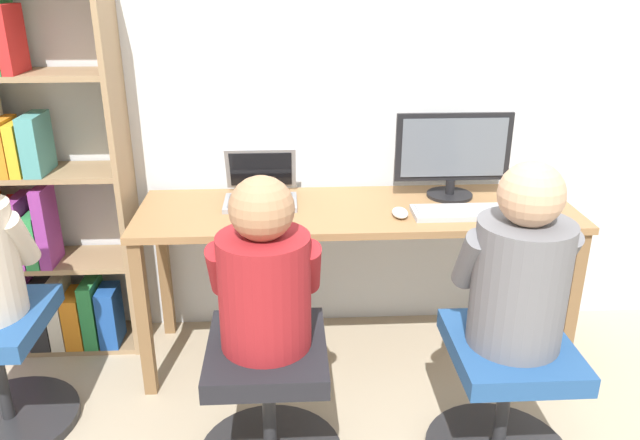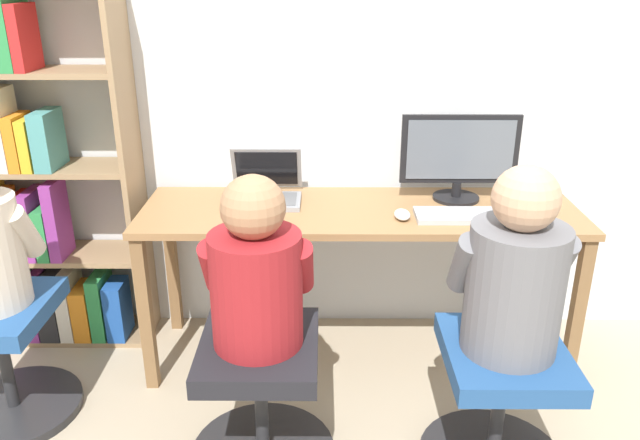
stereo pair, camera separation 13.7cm
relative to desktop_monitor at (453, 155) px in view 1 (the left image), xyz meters
The scene contains 12 objects.
ground_plane 1.09m from the desktop_monitor, 137.32° to the right, with size 14.00×14.00×0.00m, color tan.
wall_back 0.62m from the desktop_monitor, 152.16° to the left, with size 10.00×0.05×2.60m.
desk 0.52m from the desktop_monitor, 164.74° to the right, with size 1.85×0.56×0.73m.
desktop_monitor is the anchor object (origin of this frame).
laptop 0.85m from the desktop_monitor, behind, with size 0.31×0.29×0.22m.
keyboard 0.29m from the desktop_monitor, 88.42° to the right, with size 0.43×0.16×0.03m.
computer_mouse_by_keyboard 0.39m from the desktop_monitor, 138.99° to the right, with size 0.06×0.11×0.03m.
office_chair_left 1.04m from the desktop_monitor, 88.07° to the right, with size 0.52×0.52×0.50m.
office_chair_right 1.30m from the desktop_monitor, 135.76° to the right, with size 0.52×0.52×0.50m.
person_at_monitor 0.83m from the desktop_monitor, 88.06° to the right, with size 0.38×0.32×0.63m.
person_at_laptop 1.13m from the desktop_monitor, 135.90° to the right, with size 0.37×0.30×0.59m.
bookshelf 1.86m from the desktop_monitor, behind, with size 0.72×0.28×1.70m.
Camera 1 is at (-0.29, -2.19, 1.66)m, focal length 35.00 mm.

